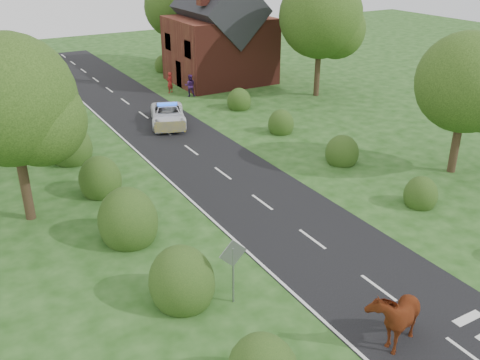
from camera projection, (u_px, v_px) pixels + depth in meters
ground at (378, 288)px, 19.61m from camera, size 120.00×120.00×0.00m
road at (199, 156)px, 31.40m from camera, size 6.00×70.00×0.02m
road_markings at (189, 173)px, 29.03m from camera, size 4.96×70.00×0.01m
hedgerow_left at (106, 189)px, 25.52m from camera, size 2.75×50.41×3.00m
hedgerow_right at (328, 147)px, 31.20m from camera, size 2.10×45.78×2.10m
tree_left_a at (17, 105)px, 22.26m from camera, size 5.74×5.60×8.38m
tree_right_a at (471, 86)px, 27.37m from camera, size 5.33×5.20×7.56m
tree_right_b at (325, 20)px, 40.82m from camera, size 6.56×6.40×9.40m
tree_right_c at (179, 9)px, 51.37m from camera, size 6.15×6.00×8.58m
road_sign at (233, 262)px, 18.21m from camera, size 1.06×0.08×2.53m
house at (220, 38)px, 45.95m from camera, size 8.00×7.40×9.17m
cow at (394, 318)px, 16.79m from camera, size 2.70×2.09×1.70m
police_van at (168, 115)px, 36.39m from camera, size 3.73×5.31×1.49m
pedestrian_red at (170, 83)px, 43.67m from camera, size 0.74×0.64×1.70m
pedestrian_purple at (190, 85)px, 42.68m from camera, size 1.06×0.98×1.76m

